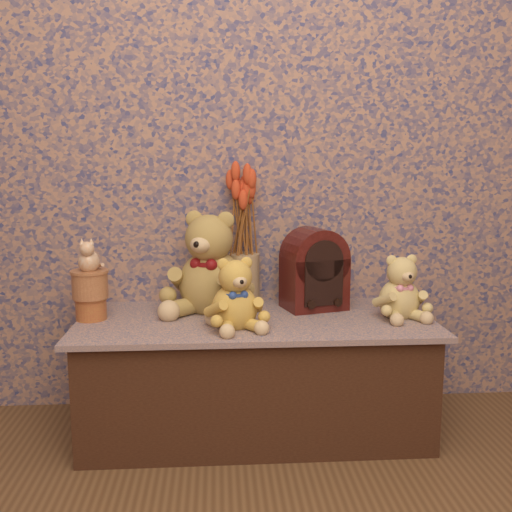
{
  "coord_description": "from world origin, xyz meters",
  "views": [
    {
      "loc": [
        -0.14,
        -0.85,
        1.01
      ],
      "look_at": [
        0.0,
        1.17,
        0.68
      ],
      "focal_mm": 40.64,
      "sensor_mm": 36.0,
      "label": 1
    }
  ],
  "objects_px": {
    "teddy_large": "(211,258)",
    "ceramic_vase": "(244,279)",
    "biscuit_tin_lower": "(91,309)",
    "cathedral_radio": "(314,268)",
    "teddy_small": "(400,284)",
    "teddy_medium": "(234,290)",
    "cat_figurine": "(88,254)"
  },
  "relations": [
    {
      "from": "teddy_large",
      "to": "cathedral_radio",
      "type": "relative_size",
      "value": 1.31
    },
    {
      "from": "teddy_medium",
      "to": "cat_figurine",
      "type": "xyz_separation_m",
      "value": [
        -0.52,
        0.14,
        0.11
      ]
    },
    {
      "from": "ceramic_vase",
      "to": "cat_figurine",
      "type": "xyz_separation_m",
      "value": [
        -0.57,
        -0.19,
        0.14
      ]
    },
    {
      "from": "biscuit_tin_lower",
      "to": "cathedral_radio",
      "type": "bearing_deg",
      "value": 7.29
    },
    {
      "from": "cathedral_radio",
      "to": "ceramic_vase",
      "type": "distance_m",
      "value": 0.29
    },
    {
      "from": "ceramic_vase",
      "to": "biscuit_tin_lower",
      "type": "distance_m",
      "value": 0.6
    },
    {
      "from": "biscuit_tin_lower",
      "to": "teddy_small",
      "type": "bearing_deg",
      "value": -2.2
    },
    {
      "from": "ceramic_vase",
      "to": "cat_figurine",
      "type": "relative_size",
      "value": 1.65
    },
    {
      "from": "teddy_large",
      "to": "teddy_medium",
      "type": "xyz_separation_m",
      "value": [
        0.08,
        -0.23,
        -0.08
      ]
    },
    {
      "from": "teddy_small",
      "to": "ceramic_vase",
      "type": "xyz_separation_m",
      "value": [
        -0.56,
        0.23,
        -0.02
      ]
    },
    {
      "from": "teddy_large",
      "to": "teddy_small",
      "type": "xyz_separation_m",
      "value": [
        0.69,
        -0.13,
        -0.08
      ]
    },
    {
      "from": "cathedral_radio",
      "to": "biscuit_tin_lower",
      "type": "distance_m",
      "value": 0.85
    },
    {
      "from": "teddy_medium",
      "to": "cat_figurine",
      "type": "relative_size",
      "value": 2.13
    },
    {
      "from": "teddy_medium",
      "to": "biscuit_tin_lower",
      "type": "xyz_separation_m",
      "value": [
        -0.52,
        0.14,
        -0.09
      ]
    },
    {
      "from": "teddy_small",
      "to": "cathedral_radio",
      "type": "xyz_separation_m",
      "value": [
        -0.29,
        0.15,
        0.03
      ]
    },
    {
      "from": "teddy_large",
      "to": "cathedral_radio",
      "type": "height_order",
      "value": "teddy_large"
    },
    {
      "from": "ceramic_vase",
      "to": "cathedral_radio",
      "type": "bearing_deg",
      "value": -16.55
    },
    {
      "from": "teddy_medium",
      "to": "cathedral_radio",
      "type": "distance_m",
      "value": 0.4
    },
    {
      "from": "teddy_medium",
      "to": "cathedral_radio",
      "type": "xyz_separation_m",
      "value": [
        0.32,
        0.24,
        0.03
      ]
    },
    {
      "from": "ceramic_vase",
      "to": "cat_figurine",
      "type": "bearing_deg",
      "value": -161.75
    },
    {
      "from": "teddy_large",
      "to": "ceramic_vase",
      "type": "bearing_deg",
      "value": 62.02
    },
    {
      "from": "teddy_small",
      "to": "cathedral_radio",
      "type": "height_order",
      "value": "cathedral_radio"
    },
    {
      "from": "teddy_small",
      "to": "ceramic_vase",
      "type": "relative_size",
      "value": 1.22
    },
    {
      "from": "teddy_large",
      "to": "ceramic_vase",
      "type": "xyz_separation_m",
      "value": [
        0.13,
        0.1,
        -0.11
      ]
    },
    {
      "from": "cathedral_radio",
      "to": "teddy_small",
      "type": "bearing_deg",
      "value": -43.0
    },
    {
      "from": "biscuit_tin_lower",
      "to": "cat_figurine",
      "type": "relative_size",
      "value": 0.89
    },
    {
      "from": "teddy_small",
      "to": "biscuit_tin_lower",
      "type": "relative_size",
      "value": 2.28
    },
    {
      "from": "teddy_small",
      "to": "cat_figurine",
      "type": "distance_m",
      "value": 1.14
    },
    {
      "from": "teddy_medium",
      "to": "teddy_small",
      "type": "bearing_deg",
      "value": -7.1
    },
    {
      "from": "cathedral_radio",
      "to": "biscuit_tin_lower",
      "type": "xyz_separation_m",
      "value": [
        -0.84,
        -0.11,
        -0.12
      ]
    },
    {
      "from": "teddy_small",
      "to": "cathedral_radio",
      "type": "distance_m",
      "value": 0.33
    },
    {
      "from": "teddy_medium",
      "to": "biscuit_tin_lower",
      "type": "relative_size",
      "value": 2.4
    }
  ]
}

